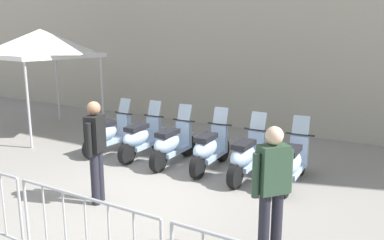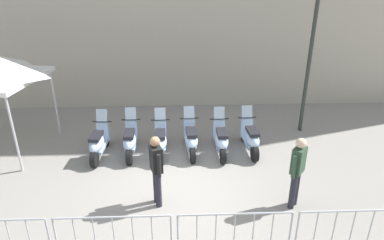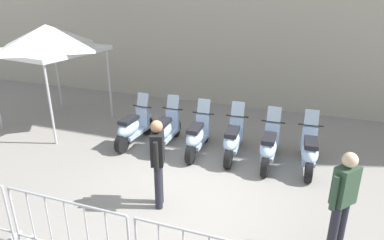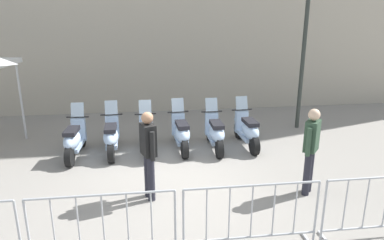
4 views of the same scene
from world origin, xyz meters
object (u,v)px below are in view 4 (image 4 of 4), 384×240
motorcycle_1 (112,137)px  street_lamp (306,19)px  motorcycle_5 (248,131)px  motorcycle_4 (215,133)px  motorcycle_0 (74,140)px  officer_near_row_end (311,147)px  motorcycle_3 (181,133)px  barrier_segment_3 (251,217)px  motorcycle_2 (147,136)px  officer_mid_plaza (149,151)px  barrier_segment_2 (104,228)px

motorcycle_1 → street_lamp: bearing=22.9°
motorcycle_5 → motorcycle_4: bearing=-166.7°
motorcycle_4 → street_lamp: 4.24m
motorcycle_0 → officer_near_row_end: (5.17, -1.70, 0.53)m
motorcycle_4 → officer_near_row_end: size_ratio=0.99×
motorcycle_1 → motorcycle_5: (3.45, 0.53, 0.00)m
street_lamp → motorcycle_3: bearing=-151.1°
barrier_segment_3 → motorcycle_3: bearing=107.3°
officer_near_row_end → motorcycle_1: bearing=155.8°
barrier_segment_3 → street_lamp: street_lamp is taller
motorcycle_5 → motorcycle_2: bearing=-169.9°
motorcycle_5 → barrier_segment_3: (-0.49, -4.21, 0.07)m
motorcycle_2 → officer_near_row_end: bearing=-30.2°
motorcycle_1 → motorcycle_3: bearing=9.4°
motorcycle_2 → officer_mid_plaza: (0.36, -2.27, 0.53)m
motorcycle_4 → street_lamp: (2.61, 1.87, 2.76)m
motorcycle_3 → street_lamp: size_ratio=0.33×
motorcycle_5 → barrier_segment_2: motorcycle_5 is taller
motorcycle_3 → street_lamp: bearing=28.9°
street_lamp → officer_near_row_end: (-0.89, -4.14, -2.24)m
motorcycle_0 → motorcycle_4: bearing=9.3°
motorcycle_0 → officer_mid_plaza: (2.09, -1.96, 0.53)m
motorcycle_2 → officer_mid_plaza: bearing=-80.9°
motorcycle_3 → officer_near_row_end: bearing=-40.6°
motorcycle_5 → barrier_segment_3: motorcycle_5 is taller
motorcycle_5 → motorcycle_1: bearing=-171.2°
motorcycle_3 → barrier_segment_2: bearing=-102.0°
motorcycle_3 → officer_mid_plaza: 2.58m
motorcycle_0 → street_lamp: (6.06, 2.44, 2.76)m
motorcycle_2 → motorcycle_0: bearing=-169.9°
motorcycle_0 → barrier_segment_3: (3.81, -3.44, 0.07)m
motorcycle_4 → motorcycle_5: (0.86, 0.20, 0.00)m
officer_mid_plaza → barrier_segment_3: bearing=-40.6°
motorcycle_3 → motorcycle_4: (0.87, 0.05, 0.00)m
barrier_segment_2 → street_lamp: size_ratio=0.39×
barrier_segment_3 → officer_near_row_end: size_ratio=1.19×
motorcycle_4 → motorcycle_5: 0.88m
motorcycle_2 → street_lamp: (4.33, 2.13, 2.76)m
motorcycle_1 → street_lamp: size_ratio=0.33×
motorcycle_2 → street_lamp: 5.56m
motorcycle_2 → barrier_segment_3: motorcycle_2 is taller
motorcycle_1 → motorcycle_4: size_ratio=1.00×
officer_near_row_end → motorcycle_3: bearing=139.4°
motorcycle_0 → motorcycle_5: size_ratio=1.01×
street_lamp → motorcycle_4: bearing=-144.3°
motorcycle_2 → motorcycle_4: 1.74m
motorcycle_1 → motorcycle_2: bearing=4.7°
barrier_segment_3 → motorcycle_1: bearing=128.9°
motorcycle_2 → street_lamp: bearing=26.2°
motorcycle_2 → officer_near_row_end: 4.02m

